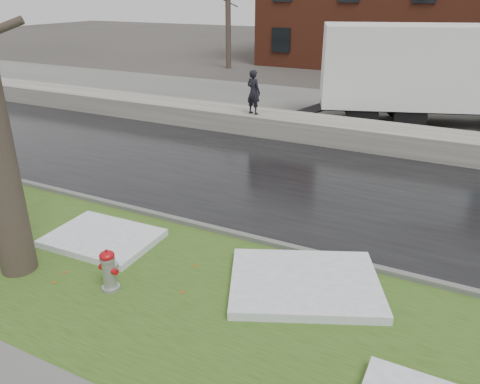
% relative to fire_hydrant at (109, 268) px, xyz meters
% --- Properties ---
extents(ground, '(120.00, 120.00, 0.00)m').
position_rel_fire_hydrant_xyz_m(ground, '(1.63, 1.70, -0.46)').
color(ground, '#47423D').
rests_on(ground, ground).
extents(verge, '(60.00, 4.50, 0.04)m').
position_rel_fire_hydrant_xyz_m(verge, '(1.63, 0.45, -0.44)').
color(verge, '#2F4C19').
rests_on(verge, ground).
extents(road, '(60.00, 7.00, 0.03)m').
position_rel_fire_hydrant_xyz_m(road, '(1.63, 6.20, -0.45)').
color(road, black).
rests_on(road, ground).
extents(parking_lot, '(60.00, 9.00, 0.03)m').
position_rel_fire_hydrant_xyz_m(parking_lot, '(1.63, 14.70, -0.45)').
color(parking_lot, slate).
rests_on(parking_lot, ground).
extents(curb, '(60.00, 0.15, 0.14)m').
position_rel_fire_hydrant_xyz_m(curb, '(1.63, 2.70, -0.39)').
color(curb, slate).
rests_on(curb, ground).
extents(snowbank, '(60.00, 1.60, 0.75)m').
position_rel_fire_hydrant_xyz_m(snowbank, '(1.63, 10.40, -0.09)').
color(snowbank, '#ACA99E').
rests_on(snowbank, ground).
extents(bg_tree_left, '(1.40, 1.62, 6.50)m').
position_rel_fire_hydrant_xyz_m(bg_tree_left, '(-10.37, 23.70, 2.87)').
color(bg_tree_left, brown).
rests_on(bg_tree_left, ground).
extents(bg_tree_center, '(1.40, 1.62, 6.50)m').
position_rel_fire_hydrant_xyz_m(bg_tree_center, '(-4.37, 27.70, 2.87)').
color(bg_tree_center, brown).
rests_on(bg_tree_center, ground).
extents(fire_hydrant, '(0.39, 0.33, 0.79)m').
position_rel_fire_hydrant_xyz_m(fire_hydrant, '(0.00, 0.00, 0.00)').
color(fire_hydrant, '#9FA2A7').
rests_on(fire_hydrant, verge).
extents(box_truck, '(11.20, 5.62, 3.75)m').
position_rel_fire_hydrant_xyz_m(box_truck, '(3.51, 14.19, 1.52)').
color(box_truck, black).
rests_on(box_truck, ground).
extents(worker, '(0.66, 0.52, 1.58)m').
position_rel_fire_hydrant_xyz_m(worker, '(-2.02, 10.06, 1.08)').
color(worker, black).
rests_on(worker, snowbank).
extents(snow_patch_near, '(3.19, 2.89, 0.16)m').
position_rel_fire_hydrant_xyz_m(snow_patch_near, '(3.02, 1.60, -0.34)').
color(snow_patch_near, white).
rests_on(snow_patch_near, verge).
extents(snow_patch_far, '(2.26, 1.68, 0.14)m').
position_rel_fire_hydrant_xyz_m(snow_patch_far, '(-1.32, 1.25, -0.35)').
color(snow_patch_far, white).
rests_on(snow_patch_far, verge).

